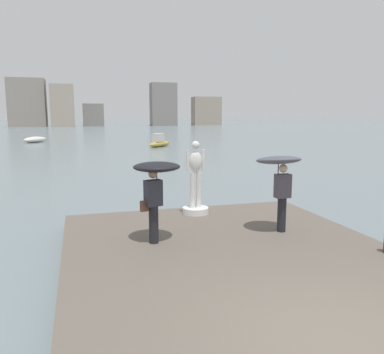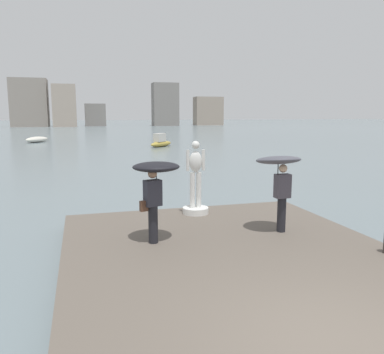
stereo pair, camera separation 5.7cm
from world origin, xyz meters
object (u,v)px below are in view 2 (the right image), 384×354
object	(u,v)px
boat_near	(37,139)
onlooker_left	(155,178)
onlooker_right	(279,171)
boat_mid	(161,142)
statue_white_figure	(196,188)

from	to	relation	value
boat_near	onlooker_left	bearing A→B (deg)	-81.11
onlooker_right	boat_mid	world-z (taller)	onlooker_right
onlooker_left	onlooker_right	distance (m)	3.14
statue_white_figure	boat_mid	world-z (taller)	statue_white_figure
onlooker_right	boat_near	size ratio (longest dim) A/B	0.55
onlooker_left	onlooker_right	world-z (taller)	onlooker_right
boat_mid	onlooker_left	bearing A→B (deg)	-101.58
onlooker_left	boat_mid	xyz separation A→B (m)	(6.52, 31.84, -1.43)
onlooker_left	statue_white_figure	bearing A→B (deg)	54.54
statue_white_figure	boat_near	distance (m)	40.90
onlooker_left	boat_mid	bearing A→B (deg)	78.42
statue_white_figure	onlooker_left	size ratio (longest dim) A/B	1.16
onlooker_left	boat_near	world-z (taller)	onlooker_left
onlooker_left	onlooker_right	size ratio (longest dim) A/B	0.94
boat_near	boat_mid	size ratio (longest dim) A/B	1.06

